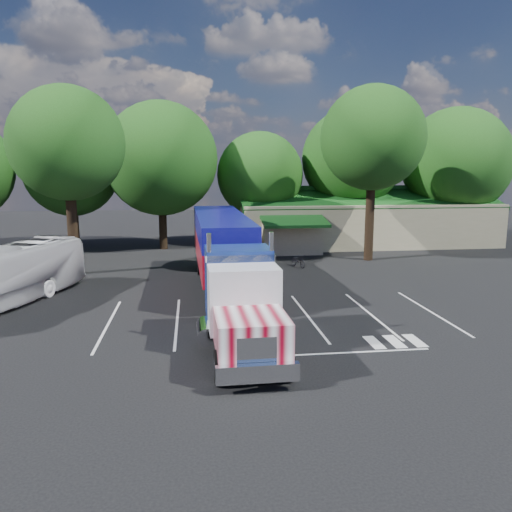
{
  "coord_description": "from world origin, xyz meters",
  "views": [
    {
      "loc": [
        -2.38,
        -29.19,
        7.22
      ],
      "look_at": [
        1.4,
        0.16,
        2.0
      ],
      "focal_mm": 35.0,
      "sensor_mm": 36.0,
      "label": 1
    }
  ],
  "objects": [
    {
      "name": "ground",
      "position": [
        0.0,
        0.0,
        0.0
      ],
      "size": [
        120.0,
        120.0,
        0.0
      ],
      "primitive_type": "plane",
      "color": "black",
      "rests_on": "ground"
    },
    {
      "name": "semi_truck",
      "position": [
        -0.62,
        -2.02,
        2.65
      ],
      "size": [
        3.7,
        22.43,
        4.69
      ],
      "rotation": [
        0.0,
        0.0,
        0.02
      ],
      "color": "black",
      "rests_on": "ground"
    },
    {
      "name": "event_hall",
      "position": [
        13.74,
        17.81,
        2.21
      ],
      "size": [
        24.2,
        14.12,
        5.55
      ],
      "color": "tan",
      "rests_on": "ground"
    },
    {
      "name": "tree_near_right",
      "position": [
        11.5,
        8.5,
        9.46
      ],
      "size": [
        8.0,
        8.0,
        13.5
      ],
      "color": "black",
      "rests_on": "ground"
    },
    {
      "name": "tree_row_d",
      "position": [
        4.0,
        17.5,
        6.58
      ],
      "size": [
        8.0,
        8.0,
        10.6
      ],
      "color": "black",
      "rests_on": "ground"
    },
    {
      "name": "tree_row_f",
      "position": [
        23.0,
        16.8,
        7.79
      ],
      "size": [
        10.4,
        10.4,
        13.0
      ],
      "color": "black",
      "rests_on": "ground"
    },
    {
      "name": "silver_sedan",
      "position": [
        12.0,
        14.0,
        0.76
      ],
      "size": [
        4.85,
        2.69,
        1.51
      ],
      "primitive_type": "imported",
      "rotation": [
        0.0,
        0.0,
        1.82
      ],
      "color": "#AEB2B6",
      "rests_on": "ground"
    },
    {
      "name": "tree_row_b",
      "position": [
        -13.0,
        17.8,
        7.13
      ],
      "size": [
        8.4,
        8.4,
        11.35
      ],
      "color": "black",
      "rests_on": "ground"
    },
    {
      "name": "woman",
      "position": [
        1.6,
        -6.0,
        0.86
      ],
      "size": [
        0.68,
        0.75,
        1.72
      ],
      "primitive_type": "imported",
      "rotation": [
        0.0,
        0.0,
        2.12
      ],
      "color": "black",
      "rests_on": "ground"
    },
    {
      "name": "tree_row_c",
      "position": [
        -5.0,
        16.2,
        8.04
      ],
      "size": [
        10.0,
        10.0,
        13.05
      ],
      "color": "black",
      "rests_on": "ground"
    },
    {
      "name": "tree_row_e",
      "position": [
        13.0,
        18.0,
        8.09
      ],
      "size": [
        9.6,
        9.6,
        12.9
      ],
      "color": "black",
      "rests_on": "ground"
    },
    {
      "name": "tree_near_left",
      "position": [
        -10.5,
        6.0,
        8.81
      ],
      "size": [
        7.6,
        7.6,
        12.65
      ],
      "color": "black",
      "rests_on": "ground"
    },
    {
      "name": "bicycle",
      "position": [
        5.38,
        6.38,
        0.47
      ],
      "size": [
        1.18,
        1.91,
        0.95
      ],
      "primitive_type": "imported",
      "rotation": [
        0.0,
        0.0,
        0.33
      ],
      "color": "black",
      "rests_on": "ground"
    }
  ]
}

